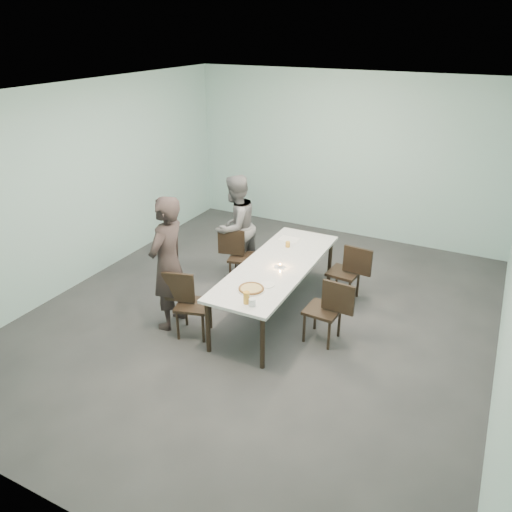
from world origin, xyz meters
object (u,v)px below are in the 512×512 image
at_px(chair_far_right, 349,270).
at_px(diner_near, 168,264).
at_px(tealight, 280,266).
at_px(chair_far_left, 238,253).
at_px(pizza, 251,289).
at_px(diner_far, 235,227).
at_px(chair_near_left, 187,300).
at_px(side_plate, 267,285).
at_px(water_tumbler, 252,302).
at_px(amber_tumbler, 288,244).
at_px(beer_glass, 246,298).
at_px(table, 277,268).
at_px(chair_near_right, 329,307).

height_order(chair_far_right, diner_near, diner_near).
distance_m(diner_near, tealight, 1.49).
bearing_deg(chair_far_left, pizza, -69.88).
bearing_deg(diner_far, chair_near_left, 20.62).
bearing_deg(side_plate, diner_far, 131.73).
bearing_deg(water_tumbler, amber_tumbler, 100.11).
bearing_deg(water_tumbler, side_plate, 96.46).
bearing_deg(water_tumbler, chair_near_left, 173.00).
distance_m(pizza, beer_glass, 0.33).
bearing_deg(chair_near_left, beer_glass, -21.99).
bearing_deg(tealight, side_plate, -82.53).
bearing_deg(diner_near, chair_far_right, 128.86).
relative_size(table, pizza, 7.68).
height_order(chair_near_left, diner_far, diner_far).
bearing_deg(diner_far, amber_tumbler, 91.83).
relative_size(diner_near, amber_tumbler, 22.72).
relative_size(chair_far_left, beer_glass, 5.80).
xyz_separation_m(diner_far, tealight, (1.15, -0.83, -0.06)).
bearing_deg(pizza, chair_near_left, -166.09).
height_order(chair_near_left, amber_tumbler, chair_near_left).
xyz_separation_m(pizza, tealight, (0.05, 0.74, 0.00)).
height_order(table, amber_tumbler, amber_tumbler).
bearing_deg(table, beer_glass, -83.96).
relative_size(chair_near_right, water_tumbler, 9.67).
xyz_separation_m(diner_far, pizza, (1.10, -1.57, -0.06)).
bearing_deg(diner_far, chair_far_right, 102.19).
xyz_separation_m(side_plate, tealight, (-0.07, 0.54, 0.02)).
relative_size(side_plate, tealight, 3.21).
relative_size(chair_near_left, water_tumbler, 9.67).
height_order(chair_far_left, pizza, chair_far_left).
xyz_separation_m(chair_far_right, pizza, (-0.77, -1.58, 0.27)).
bearing_deg(diner_near, diner_far, 175.50).
bearing_deg(table, diner_far, 144.06).
bearing_deg(chair_near_right, chair_far_left, -23.19).
relative_size(chair_near_right, chair_far_right, 1.00).
bearing_deg(water_tumbler, beer_glass, 166.91).
height_order(chair_near_left, side_plate, chair_near_left).
distance_m(diner_far, beer_glass, 2.22).
xyz_separation_m(diner_near, side_plate, (1.28, 0.32, -0.15)).
bearing_deg(water_tumbler, table, 100.23).
bearing_deg(chair_near_left, tealight, 31.58).
xyz_separation_m(tealight, amber_tumbler, (-0.18, 0.66, 0.02)).
distance_m(chair_near_right, tealight, 0.90).
relative_size(pizza, tealight, 6.07).
xyz_separation_m(chair_near_right, diner_near, (-2.02, -0.57, 0.41)).
xyz_separation_m(chair_far_left, amber_tumbler, (0.81, 0.04, 0.29)).
xyz_separation_m(chair_far_left, tealight, (0.98, -0.61, 0.27)).
relative_size(chair_near_left, diner_near, 0.48).
bearing_deg(chair_far_left, tealight, -46.38).
bearing_deg(pizza, table, 91.34).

